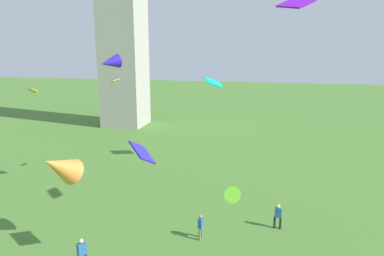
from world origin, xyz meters
TOP-DOWN VIEW (x-y plane):
  - person_0 at (-2.75, 12.84)m, footprint 0.48×0.53m
  - person_2 at (2.84, 17.25)m, footprint 0.32×0.49m
  - person_3 at (7.53, 19.65)m, footprint 0.52×0.27m
  - kite_flying_0 at (-14.09, 25.21)m, footprint 1.13×0.94m
  - kite_flying_1 at (0.76, 13.06)m, footprint 1.47×1.69m
  - kite_flying_3 at (7.72, 17.84)m, footprint 2.03×1.99m
  - kite_flying_4 at (1.20, 31.32)m, footprint 1.88×1.87m
  - kite_flying_5 at (-6.03, 24.97)m, footprint 1.06×1.12m
  - kite_flying_7 at (5.39, 12.26)m, footprint 0.98×1.40m
  - kite_flying_8 at (-4.73, 21.47)m, footprint 1.72×1.86m
  - kite_flying_9 at (-4.51, 14.12)m, footprint 2.18×2.97m

SIDE VIEW (x-z plane):
  - person_2 at x=2.84m, z-range 0.11..1.72m
  - person_3 at x=7.53m, z-range 0.11..1.80m
  - person_0 at x=-2.75m, z-range 0.12..1.89m
  - kite_flying_7 at x=5.39m, z-range 4.62..5.80m
  - kite_flying_9 at x=-4.51m, z-range 4.00..6.48m
  - kite_flying_1 at x=0.76m, z-range 6.19..7.26m
  - kite_flying_0 at x=-14.09m, z-range 7.61..8.19m
  - kite_flying_4 at x=1.20m, z-range 7.83..8.92m
  - kite_flying_5 at x=-6.03m, z-range 8.70..9.19m
  - kite_flying_8 at x=-4.73m, z-range 10.01..11.22m
  - kite_flying_3 at x=7.72m, z-range 13.55..14.32m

